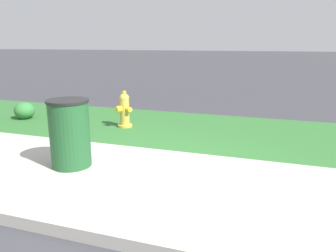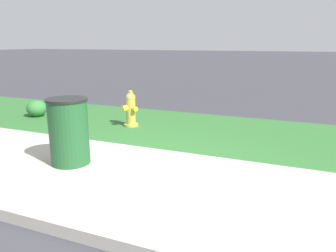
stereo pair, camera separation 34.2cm
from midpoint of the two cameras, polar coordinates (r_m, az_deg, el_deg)
ground_plane at (r=3.94m, az=-3.50°, el=-9.34°), size 120.00×120.00×0.00m
sidewalk_pavement at (r=3.94m, az=-3.50°, el=-9.27°), size 18.00×2.27×0.01m
grass_verge at (r=6.15m, az=6.81°, el=-0.61°), size 18.00×2.71×0.01m
street_curb at (r=3.00m, az=-14.28°, el=-16.65°), size 18.00×0.16×0.12m
fire_hydrant_near_corner at (r=6.30m, az=-5.01°, el=2.88°), size 0.36×0.34×0.70m
trash_bin at (r=4.43m, az=-14.78°, el=-0.99°), size 0.53×0.53×0.89m
shrub_bush_near_lamp at (r=7.65m, az=-20.75°, el=2.85°), size 0.42×0.42×0.36m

